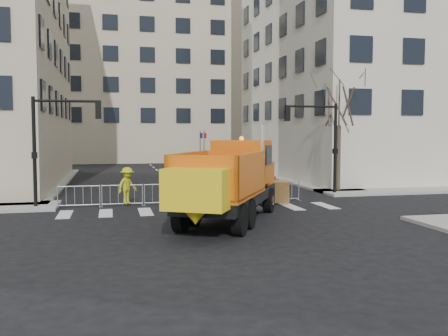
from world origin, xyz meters
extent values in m
plane|color=black|center=(0.00, 0.00, 0.00)|extent=(120.00, 120.00, 0.00)
cube|color=gray|center=(0.00, 8.50, 0.07)|extent=(64.00, 5.00, 0.15)
cube|color=tan|center=(0.00, 52.00, 12.00)|extent=(30.00, 18.00, 24.00)
cylinder|color=black|center=(-8.00, 7.50, 2.70)|extent=(0.18, 0.18, 5.40)
cylinder|color=black|center=(8.50, 9.50, 2.70)|extent=(0.18, 0.18, 5.40)
cube|color=black|center=(0.35, 2.19, 1.01)|extent=(5.80, 7.86, 0.48)
cylinder|color=black|center=(0.69, 5.14, 0.58)|extent=(0.88, 1.20, 1.17)
cylinder|color=black|center=(2.65, 4.07, 0.58)|extent=(0.88, 1.20, 1.17)
cylinder|color=black|center=(-1.29, 1.51, 0.58)|extent=(0.88, 1.20, 1.17)
cylinder|color=black|center=(0.66, 0.45, 0.58)|extent=(0.88, 1.20, 1.17)
cylinder|color=black|center=(-1.95, 0.31, 0.58)|extent=(0.88, 1.20, 1.17)
cylinder|color=black|center=(0.00, -0.76, 0.58)|extent=(0.88, 1.20, 1.17)
cube|color=#CC550B|center=(1.97, 5.16, 1.75)|extent=(2.77, 2.55, 1.06)
cube|color=#CC550B|center=(1.31, 3.96, 2.38)|extent=(2.95, 2.66, 1.91)
cylinder|color=silver|center=(1.91, 2.73, 2.75)|extent=(0.15, 0.15, 2.54)
cube|color=#CC550B|center=(-0.36, 0.89, 2.12)|extent=(4.56, 5.36, 1.75)
cube|color=yellow|center=(-1.74, -1.62, 1.80)|extent=(2.37, 1.95, 1.38)
cube|color=brown|center=(2.84, 6.74, 0.69)|extent=(3.27, 2.16, 1.19)
imported|color=black|center=(2.65, 7.00, 0.99)|extent=(0.74, 0.50, 1.98)
imported|color=black|center=(2.21, 5.92, 0.98)|extent=(1.03, 0.84, 1.96)
imported|color=black|center=(2.08, 6.07, 1.03)|extent=(1.28, 1.10, 2.06)
imported|color=#B5BA15|center=(-3.66, 7.39, 1.06)|extent=(1.32, 1.29, 1.82)
cube|color=#AF0D11|center=(4.29, 8.75, 0.70)|extent=(0.46, 0.41, 1.10)
camera|label=1|loc=(-4.43, -17.74, 3.65)|focal=40.00mm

